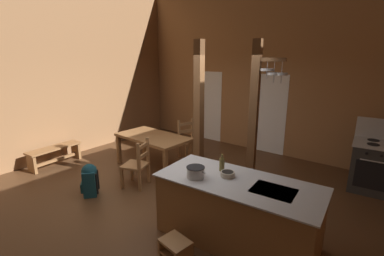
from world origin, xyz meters
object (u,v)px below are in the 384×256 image
object	(u,v)px
kitchen_island	(237,211)
bottle_tall_on_counter	(222,164)
dining_table	(153,139)
backpack	(90,179)
mixing_bowl_on_counter	(228,174)
stockpot_on_counter	(196,172)
ladderback_chair_by_post	(188,140)
ladderback_chair_near_window	(137,164)
step_stool	(175,249)
bench_along_left_wall	(55,153)

from	to	relation	value
kitchen_island	bottle_tall_on_counter	xyz separation A→B (m)	(-0.35, 0.15, 0.54)
dining_table	backpack	bearing A→B (deg)	-89.03
mixing_bowl_on_counter	stockpot_on_counter	bearing A→B (deg)	-138.73
bottle_tall_on_counter	mixing_bowl_on_counter	bearing A→B (deg)	-35.35
kitchen_island	ladderback_chair_by_post	distance (m)	3.26
ladderback_chair_near_window	step_stool	bearing A→B (deg)	-29.51
mixing_bowl_on_counter	bench_along_left_wall	bearing A→B (deg)	-176.75
step_stool	bottle_tall_on_counter	bearing A→B (deg)	88.33
dining_table	mixing_bowl_on_counter	size ratio (longest dim) A/B	8.99
kitchen_island	backpack	size ratio (longest dim) A/B	3.72
dining_table	mixing_bowl_on_counter	bearing A→B (deg)	-23.06
stockpot_on_counter	bottle_tall_on_counter	world-z (taller)	bottle_tall_on_counter
kitchen_island	ladderback_chair_by_post	xyz separation A→B (m)	(-2.51, 2.09, 0.01)
bottle_tall_on_counter	stockpot_on_counter	bearing A→B (deg)	-111.87
mixing_bowl_on_counter	ladderback_chair_near_window	bearing A→B (deg)	174.19
bench_along_left_wall	ladderback_chair_by_post	bearing A→B (deg)	46.96
bottle_tall_on_counter	kitchen_island	bearing A→B (deg)	-23.82
stockpot_on_counter	bench_along_left_wall	bearing A→B (deg)	179.51
dining_table	mixing_bowl_on_counter	distance (m)	2.82
backpack	bottle_tall_on_counter	size ratio (longest dim) A/B	2.38
ladderback_chair_near_window	backpack	xyz separation A→B (m)	(-0.43, -0.77, -0.14)
kitchen_island	mixing_bowl_on_counter	distance (m)	0.51
ladderback_chair_near_window	ladderback_chair_by_post	distance (m)	1.85
dining_table	backpack	size ratio (longest dim) A/B	2.92
kitchen_island	bottle_tall_on_counter	world-z (taller)	bottle_tall_on_counter
bench_along_left_wall	bottle_tall_on_counter	bearing A→B (deg)	4.94
bench_along_left_wall	mixing_bowl_on_counter	distance (m)	4.53
dining_table	backpack	world-z (taller)	dining_table
kitchen_island	step_stool	world-z (taller)	kitchen_island
bench_along_left_wall	bottle_tall_on_counter	world-z (taller)	bottle_tall_on_counter
ladderback_chair_by_post	bench_along_left_wall	distance (m)	3.16
dining_table	bench_along_left_wall	size ratio (longest dim) A/B	1.43
bench_along_left_wall	stockpot_on_counter	size ratio (longest dim) A/B	3.79
ladderback_chair_by_post	bench_along_left_wall	world-z (taller)	ladderback_chair_by_post
step_stool	ladderback_chair_near_window	bearing A→B (deg)	150.49
mixing_bowl_on_counter	bottle_tall_on_counter	world-z (taller)	bottle_tall_on_counter
kitchen_island	ladderback_chair_near_window	distance (m)	2.32
step_stool	bottle_tall_on_counter	size ratio (longest dim) A/B	1.58
dining_table	kitchen_island	bearing A→B (deg)	-22.33
step_stool	ladderback_chair_by_post	xyz separation A→B (m)	(-2.13, 2.93, 0.27)
ladderback_chair_near_window	bench_along_left_wall	bearing A→B (deg)	-168.71
stockpot_on_counter	mixing_bowl_on_counter	world-z (taller)	stockpot_on_counter
mixing_bowl_on_counter	step_stool	bearing A→B (deg)	-102.59
step_stool	mixing_bowl_on_counter	xyz separation A→B (m)	(0.20, 0.87, 0.74)
ladderback_chair_near_window	stockpot_on_counter	world-z (taller)	stockpot_on_counter
ladderback_chair_near_window	bottle_tall_on_counter	size ratio (longest dim) A/B	3.79
bench_along_left_wall	backpack	xyz separation A→B (m)	(1.92, -0.30, 0.02)
kitchen_island	mixing_bowl_on_counter	xyz separation A→B (m)	(-0.18, 0.04, 0.48)
dining_table	bench_along_left_wall	distance (m)	2.35
kitchen_island	backpack	xyz separation A→B (m)	(-2.74, -0.52, -0.13)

